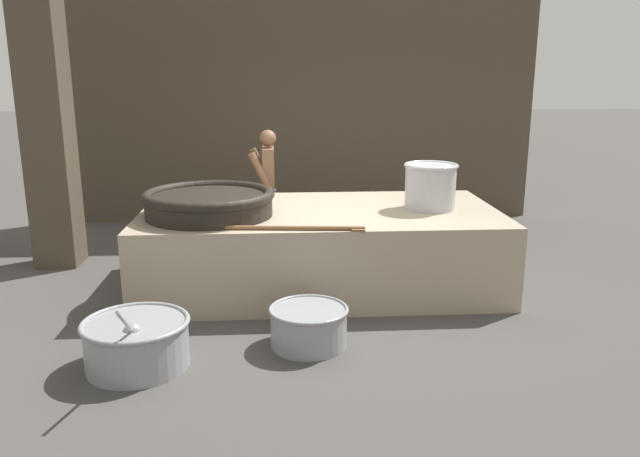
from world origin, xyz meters
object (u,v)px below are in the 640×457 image
at_px(prep_bowl_vegetables, 137,341).
at_px(prep_bowl_meat, 309,325).
at_px(stock_pot, 430,185).
at_px(giant_wok_near, 209,202).
at_px(cook, 268,185).

height_order(prep_bowl_vegetables, prep_bowl_meat, prep_bowl_vegetables).
bearing_deg(stock_pot, prep_bowl_vegetables, -146.20).
distance_m(stock_pot, prep_bowl_vegetables, 3.26).
height_order(stock_pot, prep_bowl_meat, stock_pot).
bearing_deg(giant_wok_near, prep_bowl_vegetables, -104.47).
height_order(giant_wok_near, stock_pot, stock_pot).
xyz_separation_m(giant_wok_near, prep_bowl_meat, (0.90, -1.27, -0.76)).
bearing_deg(prep_bowl_vegetables, giant_wok_near, 75.53).
distance_m(stock_pot, cook, 2.25).
relative_size(cook, prep_bowl_meat, 2.29).
bearing_deg(prep_bowl_vegetables, stock_pot, 33.80).
bearing_deg(cook, giant_wok_near, 71.60).
bearing_deg(giant_wok_near, stock_pot, 4.86).
xyz_separation_m(stock_pot, prep_bowl_vegetables, (-2.62, -1.75, -0.84)).
relative_size(giant_wok_near, prep_bowl_meat, 1.96).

